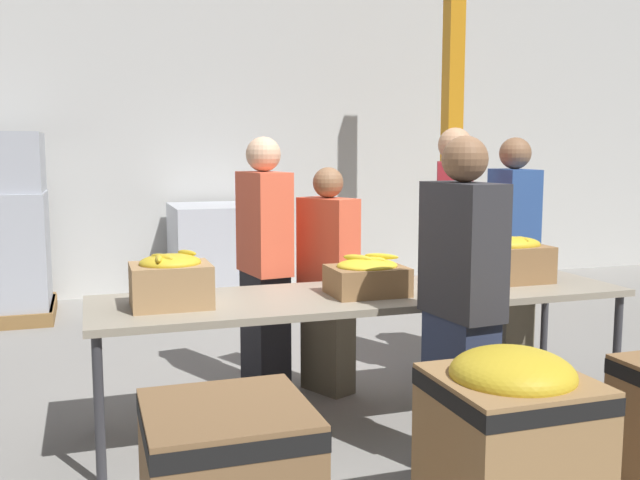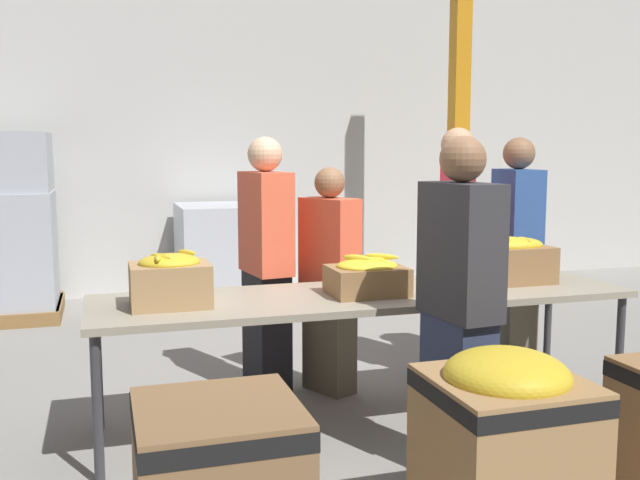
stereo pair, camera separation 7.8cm
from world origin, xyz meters
The scene contains 16 objects.
ground_plane centered at (0.00, 0.00, 0.00)m, with size 30.00×30.00×0.00m, color gray.
wall_back centered at (0.00, 4.34, 2.00)m, with size 16.00×0.08×4.00m.
sorting_table centered at (0.00, 0.00, 0.75)m, with size 3.15×0.85×0.79m.
banana_box_0 centered at (-1.12, -0.03, 0.94)m, with size 0.42×0.33×0.30m.
banana_box_1 centered at (-0.01, -0.05, 0.90)m, with size 0.43×0.34×0.23m.
banana_box_2 centered at (1.00, 0.02, 0.94)m, with size 0.48×0.28×0.30m.
volunteer_0 centered at (-0.02, 0.61, 0.75)m, with size 0.36×0.45×1.51m.
volunteer_1 centered at (0.94, 0.68, 0.89)m, with size 0.43×0.53×1.78m.
volunteer_2 centered at (1.43, 0.67, 0.85)m, with size 0.30×0.49×1.72m.
volunteer_3 centered at (0.22, -0.74, 0.84)m, with size 0.27×0.48×1.69m.
volunteer_4 centered at (-0.43, 0.73, 0.85)m, with size 0.29×0.49×1.71m.
donation_bin_1 centered at (0.06, -1.45, 0.44)m, with size 0.59×0.59×0.84m.
support_pillar centered at (2.13, 2.90, 2.00)m, with size 0.17×0.17×4.00m.
pallet_stack_0 centered at (-2.35, 3.52, 0.60)m, with size 0.96×0.96×1.23m.
pallet_stack_1 centered at (-0.18, 3.66, 0.51)m, with size 1.13×1.13×1.05m.
pallet_stack_2 centered at (-2.39, 3.60, 0.89)m, with size 1.02×1.02×1.79m.
Camera 2 is at (-1.46, -3.85, 1.62)m, focal length 40.00 mm.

